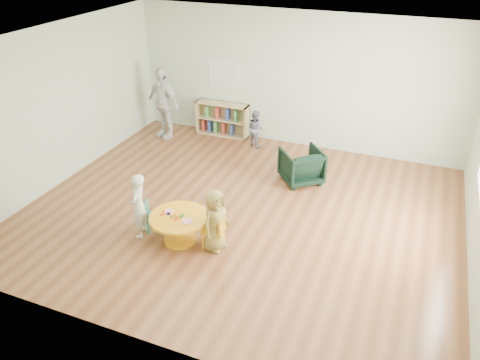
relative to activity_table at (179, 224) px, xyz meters
The scene contains 11 objects.
room 2.02m from the activity_table, 62.91° to the left, with size 7.10×7.00×2.80m.
activity_table is the anchor object (origin of this frame).
kid_chair_left 0.54m from the activity_table, 169.41° to the left, with size 0.35×0.35×0.50m.
kid_chair_right 0.57m from the activity_table, ahead, with size 0.35×0.35×0.58m.
bookshelf 4.11m from the activity_table, 104.83° to the left, with size 1.20×0.30×0.75m.
alphabet_poster 4.36m from the activity_table, 104.23° to the left, with size 0.74×0.01×0.54m.
armchair 2.78m from the activity_table, 64.50° to the left, with size 0.68×0.70×0.64m, color black.
child_left 0.68m from the activity_table, behind, with size 0.38×0.25×1.04m, color silver.
child_right 0.61m from the activity_table, ahead, with size 0.48×0.31×0.99m, color yellow.
toddler 3.68m from the activity_table, 92.31° to the left, with size 0.39×0.30×0.80m, color #161D39.
adult_caretaker 4.07m from the activity_table, 123.02° to the left, with size 0.93×0.39×1.58m, color silver.
Camera 1 is at (2.45, -6.15, 4.28)m, focal length 35.00 mm.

